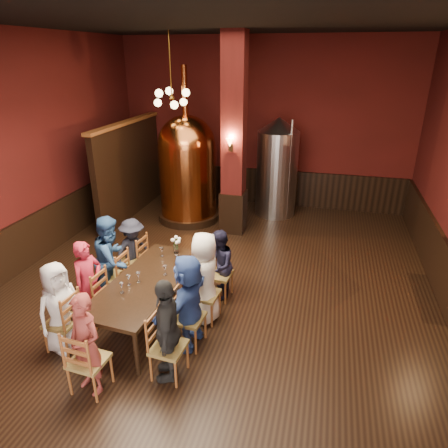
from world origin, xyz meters
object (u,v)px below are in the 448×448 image
(rose_vase, at_px, (176,242))
(person_2, at_px, (112,260))
(person_0, at_px, (60,307))
(steel_vessel, at_px, (277,167))
(dining_table, at_px, (147,283))
(copper_kettle, at_px, (187,168))
(person_1, at_px, (89,283))

(rose_vase, bearing_deg, person_2, -147.15)
(person_0, xyz_separation_m, steel_vessel, (2.23, 6.20, 0.59))
(steel_vessel, bearing_deg, dining_table, -104.02)
(person_2, bearing_deg, dining_table, -124.62)
(person_2, xyz_separation_m, copper_kettle, (-0.01, 3.93, 0.59))
(person_2, bearing_deg, copper_kettle, -9.16)
(person_1, distance_m, steel_vessel, 5.97)
(steel_vessel, distance_m, rose_vase, 4.44)
(person_1, height_order, rose_vase, person_1)
(person_0, xyz_separation_m, rose_vase, (1.03, 1.93, 0.26))
(dining_table, xyz_separation_m, copper_kettle, (-0.83, 4.32, 0.70))
(person_1, distance_m, copper_kettle, 4.63)
(person_2, xyz_separation_m, steel_vessel, (2.14, 4.87, 0.49))
(dining_table, height_order, steel_vessel, steel_vessel)
(person_1, height_order, copper_kettle, copper_kettle)
(copper_kettle, relative_size, steel_vessel, 1.47)
(dining_table, relative_size, rose_vase, 7.73)
(person_1, bearing_deg, steel_vessel, -5.20)
(person_0, distance_m, person_2, 1.33)
(steel_vessel, bearing_deg, copper_kettle, -156.27)
(dining_table, relative_size, steel_vessel, 0.96)
(copper_kettle, bearing_deg, person_2, -89.91)
(rose_vase, bearing_deg, dining_table, -96.40)
(person_2, relative_size, rose_vase, 4.98)
(copper_kettle, relative_size, rose_vase, 11.91)
(person_1, height_order, person_2, person_2)
(person_0, distance_m, person_1, 0.67)
(dining_table, height_order, person_2, person_2)
(person_1, relative_size, copper_kettle, 0.38)
(person_1, bearing_deg, person_2, 12.23)
(person_1, xyz_separation_m, copper_kettle, (0.04, 4.58, 0.67))
(dining_table, height_order, person_1, person_1)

